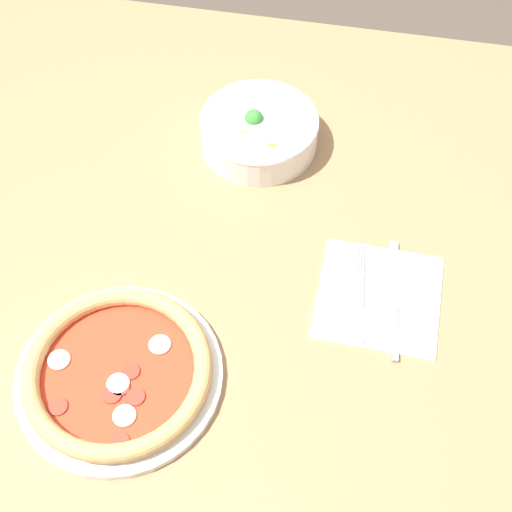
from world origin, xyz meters
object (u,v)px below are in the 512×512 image
object	(u,v)px
pizza	(118,372)
fork	(361,293)
bowl	(259,130)
knife	(394,303)

from	to	relation	value
pizza	fork	bearing A→B (deg)	32.32
bowl	fork	bearing A→B (deg)	-53.20
fork	knife	size ratio (longest dim) A/B	0.84
pizza	knife	world-z (taller)	pizza
pizza	fork	xyz separation A→B (m)	(0.32, 0.20, -0.01)
pizza	knife	bearing A→B (deg)	27.72
pizza	bowl	size ratio (longest dim) A/B	1.41
pizza	fork	distance (m)	0.37
fork	knife	distance (m)	0.05
pizza	bowl	world-z (taller)	bowl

